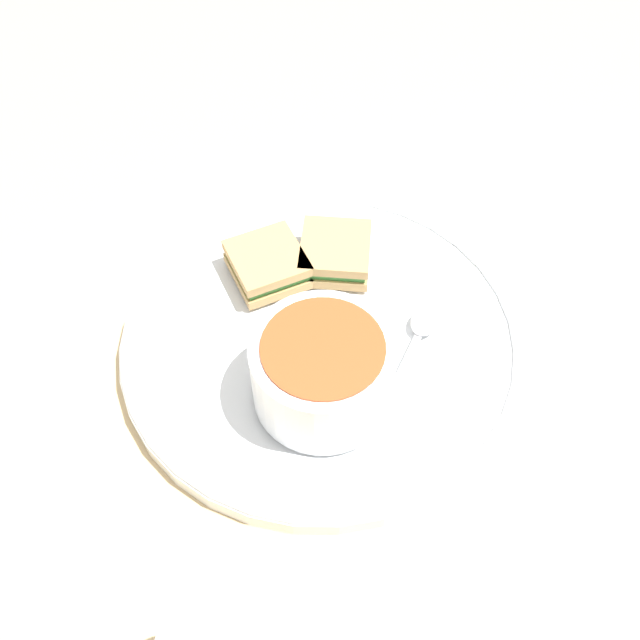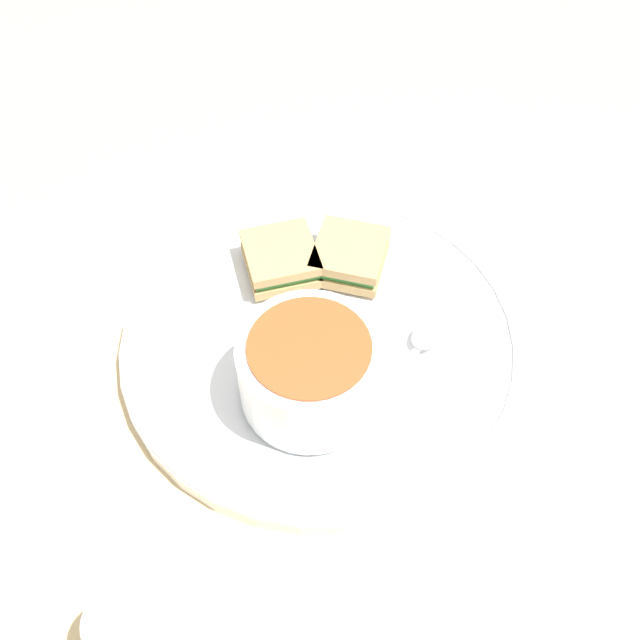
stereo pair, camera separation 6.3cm
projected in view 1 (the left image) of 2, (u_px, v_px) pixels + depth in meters
The scene contains 6 objects.
ground_plane at pixel (320, 346), 0.66m from camera, with size 2.40×2.40×0.00m, color #D1B27F.
plate at pixel (320, 339), 0.66m from camera, with size 0.35×0.35×0.02m.
soup_bowl at pixel (323, 371), 0.58m from camera, with size 0.11×0.11×0.07m.
spoon at pixel (422, 328), 0.65m from camera, with size 0.11×0.03×0.01m.
sandwich_half_near at pixel (335, 253), 0.69m from camera, with size 0.09×0.08×0.03m.
sandwich_half_far at pixel (268, 264), 0.68m from camera, with size 0.09×0.09×0.03m.
Camera 1 is at (0.33, 0.19, 0.54)m, focal length 42.00 mm.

